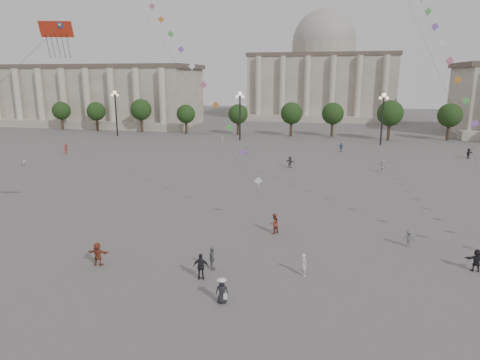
# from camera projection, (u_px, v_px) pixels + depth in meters

# --- Properties ---
(ground) EXTENTS (360.00, 360.00, 0.00)m
(ground) POSITION_uv_depth(u_px,v_px,m) (221.00, 312.00, 25.88)
(ground) COLOR #5F5C59
(ground) RESTS_ON ground
(hall_west) EXTENTS (84.00, 26.22, 17.20)m
(hall_west) POSITION_uv_depth(u_px,v_px,m) (65.00, 95.00, 129.17)
(hall_west) COLOR gray
(hall_west) RESTS_ON ground
(hall_central) EXTENTS (48.30, 34.30, 35.50)m
(hall_central) POSITION_uv_depth(u_px,v_px,m) (322.00, 75.00, 144.87)
(hall_central) COLOR gray
(hall_central) RESTS_ON ground
(tree_row) EXTENTS (137.12, 5.12, 8.00)m
(tree_row) POSITION_uv_depth(u_px,v_px,m) (311.00, 114.00, 98.46)
(tree_row) COLOR #322619
(tree_row) RESTS_ON ground
(lamp_post_far_west) EXTENTS (2.00, 0.90, 10.65)m
(lamp_post_far_west) POSITION_uv_depth(u_px,v_px,m) (116.00, 105.00, 100.25)
(lamp_post_far_west) COLOR #262628
(lamp_post_far_west) RESTS_ON ground
(lamp_post_mid_west) EXTENTS (2.00, 0.90, 10.65)m
(lamp_post_mid_west) POSITION_uv_depth(u_px,v_px,m) (240.00, 107.00, 93.70)
(lamp_post_mid_west) COLOR #262628
(lamp_post_mid_west) RESTS_ON ground
(lamp_post_mid_east) EXTENTS (2.00, 0.90, 10.65)m
(lamp_post_mid_east) POSITION_uv_depth(u_px,v_px,m) (383.00, 109.00, 87.15)
(lamp_post_mid_east) COLOR #262628
(lamp_post_mid_east) RESTS_ON ground
(person_crowd_0) EXTENTS (1.09, 0.80, 1.71)m
(person_crowd_0) POSITION_uv_depth(u_px,v_px,m) (341.00, 147.00, 80.45)
(person_crowd_0) COLOR #344E75
(person_crowd_0) RESTS_ON ground
(person_crowd_1) EXTENTS (0.84, 0.92, 1.54)m
(person_crowd_1) POSITION_uv_depth(u_px,v_px,m) (24.00, 161.00, 67.71)
(person_crowd_1) COLOR silver
(person_crowd_1) RESTS_ON ground
(person_crowd_2) EXTENTS (0.79, 1.24, 1.82)m
(person_crowd_2) POSITION_uv_depth(u_px,v_px,m) (66.00, 149.00, 78.62)
(person_crowd_2) COLOR maroon
(person_crowd_2) RESTS_ON ground
(person_crowd_3) EXTENTS (1.58, 0.52, 1.70)m
(person_crowd_3) POSITION_uv_depth(u_px,v_px,m) (477.00, 260.00, 31.12)
(person_crowd_3) COLOR black
(person_crowd_3) RESTS_ON ground
(person_crowd_4) EXTENTS (1.13, 1.56, 1.63)m
(person_crowd_4) POSITION_uv_depth(u_px,v_px,m) (246.00, 149.00, 78.61)
(person_crowd_4) COLOR beige
(person_crowd_4) RESTS_ON ground
(person_crowd_6) EXTENTS (0.99, 0.62, 1.48)m
(person_crowd_6) POSITION_uv_depth(u_px,v_px,m) (409.00, 239.00, 35.59)
(person_crowd_6) COLOR #5A5B5F
(person_crowd_6) RESTS_ON ground
(person_crowd_7) EXTENTS (1.79, 1.22, 1.85)m
(person_crowd_7) POSITION_uv_depth(u_px,v_px,m) (383.00, 166.00, 63.65)
(person_crowd_7) COLOR silver
(person_crowd_7) RESTS_ON ground
(person_crowd_9) EXTENTS (1.56, 1.49, 1.77)m
(person_crowd_9) POSITION_uv_depth(u_px,v_px,m) (469.00, 153.00, 74.12)
(person_crowd_9) COLOR #222328
(person_crowd_9) RESTS_ON ground
(person_crowd_10) EXTENTS (0.54, 0.68, 1.65)m
(person_crowd_10) POSITION_uv_depth(u_px,v_px,m) (222.00, 139.00, 90.85)
(person_crowd_10) COLOR #B6B7B2
(person_crowd_10) RESTS_ON ground
(person_crowd_12) EXTENTS (1.70, 1.35, 1.81)m
(person_crowd_12) POSITION_uv_depth(u_px,v_px,m) (290.00, 162.00, 66.59)
(person_crowd_12) COLOR #57575B
(person_crowd_12) RESTS_ON ground
(person_crowd_13) EXTENTS (0.69, 0.71, 1.65)m
(person_crowd_13) POSITION_uv_depth(u_px,v_px,m) (304.00, 264.00, 30.49)
(person_crowd_13) COLOR silver
(person_crowd_13) RESTS_ON ground
(tourist_2) EXTENTS (1.71, 0.68, 1.81)m
(tourist_2) POSITION_uv_depth(u_px,v_px,m) (98.00, 254.00, 32.11)
(tourist_2) COLOR brown
(tourist_2) RESTS_ON ground
(tourist_3) EXTENTS (0.84, 1.10, 1.74)m
(tourist_3) POSITION_uv_depth(u_px,v_px,m) (212.00, 259.00, 31.37)
(tourist_3) COLOR slate
(tourist_3) RESTS_ON ground
(tourist_4) EXTENTS (1.17, 0.62, 1.91)m
(tourist_4) POSITION_uv_depth(u_px,v_px,m) (201.00, 267.00, 29.86)
(tourist_4) COLOR black
(tourist_4) RESTS_ON ground
(kite_flyer_0) EXTENTS (1.11, 1.14, 1.85)m
(kite_flyer_0) POSITION_uv_depth(u_px,v_px,m) (274.00, 224.00, 38.67)
(kite_flyer_0) COLOR maroon
(kite_flyer_0) RESTS_ON ground
(hat_person) EXTENTS (0.89, 0.68, 1.69)m
(hat_person) POSITION_uv_depth(u_px,v_px,m) (222.00, 290.00, 26.72)
(hat_person) COLOR black
(hat_person) RESTS_ON ground
(dragon_kite) EXTENTS (5.61, 7.93, 23.09)m
(dragon_kite) POSITION_uv_depth(u_px,v_px,m) (54.00, 42.00, 29.16)
(dragon_kite) COLOR red
(dragon_kite) RESTS_ON ground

